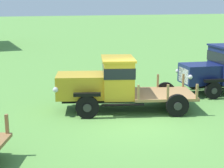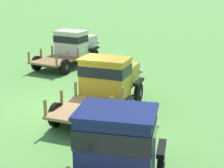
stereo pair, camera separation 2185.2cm
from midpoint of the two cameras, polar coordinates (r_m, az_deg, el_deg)
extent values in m
plane|color=#5B9342|center=(7.06, 40.18, -27.08)|extent=(240.00, 240.00, 0.00)
cylinder|color=black|center=(13.34, 13.80, -1.19)|extent=(0.83, 0.52, 0.84)
cylinder|color=#2D2D2D|center=(13.37, 13.39, -1.13)|extent=(0.28, 0.16, 0.29)
cylinder|color=black|center=(13.08, 21.94, -2.33)|extent=(0.83, 0.52, 0.84)
cylinder|color=#2D2D2D|center=(13.08, 22.37, -2.39)|extent=(0.28, 0.16, 0.29)
cylinder|color=black|center=(10.52, 9.74, -5.92)|extent=(0.83, 0.52, 0.84)
cylinder|color=#2D2D2D|center=(10.55, 9.22, -5.83)|extent=(0.28, 0.16, 0.29)
cylinder|color=black|center=(10.19, 20.10, -7.56)|extent=(0.83, 0.52, 0.84)
cylinder|color=#2D2D2D|center=(10.18, 20.67, -7.64)|extent=(0.28, 0.16, 0.29)
cube|color=black|center=(11.77, 16.62, -3.46)|extent=(4.47, 2.93, 0.12)
cube|color=beige|center=(13.21, 18.24, 1.16)|extent=(1.91, 1.85, 1.00)
cube|color=silver|center=(13.90, 18.71, 1.66)|extent=(0.52, 0.97, 0.75)
sphere|color=silver|center=(14.00, 15.86, 2.34)|extent=(0.20, 0.20, 0.20)
sphere|color=silver|center=(13.81, 21.67, 1.58)|extent=(0.20, 0.20, 0.20)
cube|color=black|center=(13.21, 13.94, 0.74)|extent=(0.95, 0.61, 0.12)
cube|color=black|center=(12.94, 22.17, -0.37)|extent=(0.95, 0.61, 0.12)
cube|color=beige|center=(11.93, 17.31, 0.60)|extent=(1.72, 1.99, 1.40)
cube|color=black|center=(11.85, 17.44, 2.06)|extent=(1.78, 2.04, 0.39)
cube|color=beige|center=(11.75, 17.63, 4.07)|extent=(1.86, 2.11, 0.08)
cube|color=black|center=(12.24, 12.60, -2.46)|extent=(1.43, 0.80, 0.05)
cube|color=black|center=(11.96, 21.29, -3.72)|extent=(1.43, 0.80, 0.05)
cube|color=olive|center=(10.55, 15.33, -5.11)|extent=(2.91, 2.73, 0.10)
cube|color=olive|center=(11.58, 12.17, -1.23)|extent=(0.11, 0.11, 0.53)
cube|color=olive|center=(11.30, 21.07, -2.49)|extent=(0.11, 0.11, 0.53)
cube|color=olive|center=(10.64, 10.69, -2.79)|extent=(0.11, 0.11, 0.53)
cube|color=olive|center=(10.32, 20.39, -4.22)|extent=(0.11, 0.11, 0.53)
cube|color=olive|center=(9.71, 8.91, -4.66)|extent=(0.11, 0.11, 0.53)
cube|color=olive|center=(9.36, 19.56, -6.32)|extent=(0.11, 0.11, 0.53)
cylinder|color=black|center=(8.29, 41.06, -16.89)|extent=(0.85, 0.44, 0.85)
cylinder|color=#2D2D2D|center=(8.25, 40.43, -16.89)|extent=(0.29, 0.13, 0.30)
cylinder|color=black|center=(9.22, 53.17, -16.50)|extent=(0.85, 0.44, 0.85)
cylinder|color=#2D2D2D|center=(9.27, 53.67, -16.47)|extent=(0.29, 0.13, 0.30)
cylinder|color=black|center=(6.03, 53.07, -33.33)|extent=(0.85, 0.44, 0.85)
cylinder|color=#2D2D2D|center=(5.98, 52.18, -33.52)|extent=(0.29, 0.13, 0.30)
cylinder|color=black|center=(7.25, 68.30, -29.05)|extent=(0.85, 0.44, 0.85)
cylinder|color=#2D2D2D|center=(7.32, 68.86, -28.85)|extent=(0.29, 0.13, 0.30)
cube|color=black|center=(7.61, 52.63, -21.94)|extent=(4.97, 2.72, 0.12)
cube|color=gold|center=(8.66, 47.54, -12.55)|extent=(2.17, 1.93, 0.88)
cube|color=silver|center=(9.37, 45.23, -10.36)|extent=(0.44, 1.05, 0.66)
sphere|color=silver|center=(9.06, 40.96, -9.80)|extent=(0.20, 0.20, 0.20)
sphere|color=silver|center=(9.71, 49.34, -10.08)|extent=(0.20, 0.20, 0.20)
cube|color=black|center=(8.06, 41.73, -14.02)|extent=(0.99, 0.53, 0.12)
cube|color=black|center=(9.02, 53.90, -13.88)|extent=(0.99, 0.53, 0.12)
cube|color=gold|center=(7.45, 52.87, -15.72)|extent=(1.65, 2.03, 1.43)
cube|color=black|center=(7.32, 53.48, -13.52)|extent=(1.71, 2.09, 0.40)
cube|color=gold|center=(7.16, 54.31, -10.44)|extent=(1.79, 2.15, 0.08)
cube|color=black|center=(7.28, 44.81, -21.82)|extent=(1.51, 0.67, 0.05)
cube|color=black|center=(8.30, 57.95, -20.52)|extent=(1.51, 0.67, 0.05)
cube|color=#9E7547|center=(6.66, 59.88, -28.06)|extent=(2.95, 2.71, 0.10)
cube|color=#9E7547|center=(6.64, 47.90, -21.45)|extent=(0.10, 0.10, 0.55)
cube|color=#9E7547|center=(7.72, 61.19, -19.91)|extent=(0.10, 0.10, 0.55)
cube|color=#9E7547|center=(5.93, 52.88, -27.36)|extent=(0.10, 0.10, 0.55)
cube|color=#9E7547|center=(7.12, 67.03, -24.27)|extent=(0.10, 0.10, 0.55)
cube|color=#9E7547|center=(5.35, 59.87, -34.42)|extent=(0.10, 0.10, 0.55)
cube|color=#9E7547|center=(6.64, 74.34, -29.04)|extent=(0.10, 0.10, 0.55)
cylinder|color=black|center=(6.84, 86.81, -37.73)|extent=(0.79, 0.30, 0.78)
cylinder|color=#2D2D2D|center=(6.77, 86.56, -38.14)|extent=(0.27, 0.08, 0.27)
cylinder|color=black|center=(8.41, 90.61, -30.75)|extent=(0.79, 0.30, 0.78)
cylinder|color=#2D2D2D|center=(8.49, 90.74, -30.48)|extent=(0.27, 0.08, 0.27)
cube|color=#141E51|center=(7.33, 88.53, -29.64)|extent=(1.81, 1.60, 0.88)
cube|color=silver|center=(7.43, 82.28, -27.63)|extent=(0.26, 1.02, 0.66)
sphere|color=silver|center=(6.81, 80.13, -29.38)|extent=(0.20, 0.20, 0.20)
sphere|color=silver|center=(8.02, 84.20, -25.29)|extent=(0.20, 0.20, 0.20)
cube|color=black|center=(6.59, 88.17, -34.87)|extent=(0.92, 0.37, 0.12)
cube|color=black|center=(8.21, 91.63, -28.23)|extent=(0.92, 0.37, 0.12)
cube|color=#141E51|center=(7.20, 101.54, -30.56)|extent=(1.50, 1.85, 1.63)
cube|color=black|center=(7.05, 102.51, -28.01)|extent=(1.55, 1.90, 0.46)
cube|color=#141E51|center=(6.87, 103.79, -24.44)|extent=(1.63, 1.95, 0.08)
camera|label=1|loc=(10.93, -33.99, 11.88)|focal=55.00mm
camera|label=2|loc=(10.93, 146.01, -11.88)|focal=55.00mm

